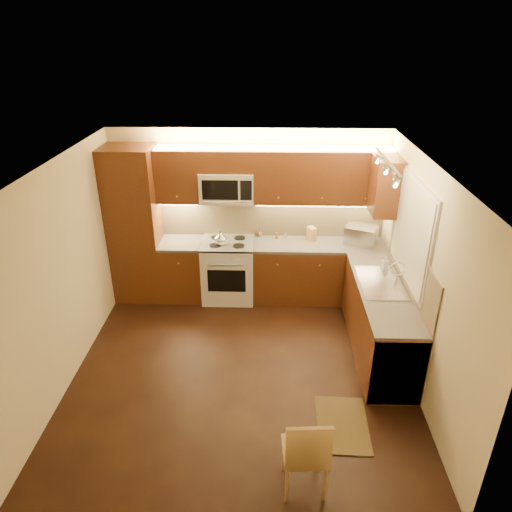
{
  "coord_description": "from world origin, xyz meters",
  "views": [
    {
      "loc": [
        0.31,
        -4.57,
        3.77
      ],
      "look_at": [
        0.15,
        0.55,
        1.25
      ],
      "focal_mm": 33.0,
      "sensor_mm": 36.0,
      "label": 1
    }
  ],
  "objects_px": {
    "kettle": "(220,238)",
    "toaster_oven": "(361,235)",
    "dining_chair": "(305,450)",
    "stove": "(228,270)",
    "knife_block": "(312,234)",
    "soap_bottle": "(385,263)",
    "microwave": "(227,187)",
    "sink": "(382,278)"
  },
  "relations": [
    {
      "from": "kettle",
      "to": "toaster_oven",
      "type": "bearing_deg",
      "value": 3.94
    },
    {
      "from": "dining_chair",
      "to": "stove",
      "type": "bearing_deg",
      "value": 102.15
    },
    {
      "from": "dining_chair",
      "to": "kettle",
      "type": "bearing_deg",
      "value": 104.24
    },
    {
      "from": "knife_block",
      "to": "soap_bottle",
      "type": "bearing_deg",
      "value": -69.67
    },
    {
      "from": "microwave",
      "to": "soap_bottle",
      "type": "relative_size",
      "value": 4.39
    },
    {
      "from": "knife_block",
      "to": "kettle",
      "type": "bearing_deg",
      "value": 166.31
    },
    {
      "from": "sink",
      "to": "dining_chair",
      "type": "distance_m",
      "value": 2.47
    },
    {
      "from": "knife_block",
      "to": "dining_chair",
      "type": "xyz_separation_m",
      "value": [
        -0.29,
        -3.45,
        -0.56
      ]
    },
    {
      "from": "microwave",
      "to": "kettle",
      "type": "height_order",
      "value": "microwave"
    },
    {
      "from": "kettle",
      "to": "knife_block",
      "type": "relative_size",
      "value": 1.07
    },
    {
      "from": "microwave",
      "to": "toaster_oven",
      "type": "distance_m",
      "value": 2.06
    },
    {
      "from": "microwave",
      "to": "stove",
      "type": "bearing_deg",
      "value": -90.0
    },
    {
      "from": "kettle",
      "to": "knife_block",
      "type": "xyz_separation_m",
      "value": [
        1.33,
        0.26,
        -0.03
      ]
    },
    {
      "from": "microwave",
      "to": "sink",
      "type": "bearing_deg",
      "value": -32.21
    },
    {
      "from": "microwave",
      "to": "toaster_oven",
      "type": "xyz_separation_m",
      "value": [
        1.94,
        -0.06,
        -0.69
      ]
    },
    {
      "from": "sink",
      "to": "dining_chair",
      "type": "xyz_separation_m",
      "value": [
        -1.06,
        -2.17,
        -0.54
      ]
    },
    {
      "from": "microwave",
      "to": "sink",
      "type": "distance_m",
      "value": 2.48
    },
    {
      "from": "toaster_oven",
      "to": "soap_bottle",
      "type": "distance_m",
      "value": 0.83
    },
    {
      "from": "sink",
      "to": "toaster_oven",
      "type": "distance_m",
      "value": 1.2
    },
    {
      "from": "knife_block",
      "to": "soap_bottle",
      "type": "distance_m",
      "value": 1.26
    },
    {
      "from": "soap_bottle",
      "to": "sink",
      "type": "bearing_deg",
      "value": -123.57
    },
    {
      "from": "microwave",
      "to": "dining_chair",
      "type": "relative_size",
      "value": 0.87
    },
    {
      "from": "dining_chair",
      "to": "sink",
      "type": "bearing_deg",
      "value": 60.23
    },
    {
      "from": "kettle",
      "to": "knife_block",
      "type": "bearing_deg",
      "value": 10.05
    },
    {
      "from": "microwave",
      "to": "knife_block",
      "type": "bearing_deg",
      "value": 0.95
    },
    {
      "from": "soap_bottle",
      "to": "microwave",
      "type": "bearing_deg",
      "value": 142.33
    },
    {
      "from": "stove",
      "to": "microwave",
      "type": "bearing_deg",
      "value": 90.0
    },
    {
      "from": "stove",
      "to": "soap_bottle",
      "type": "bearing_deg",
      "value": -19.02
    },
    {
      "from": "soap_bottle",
      "to": "kettle",
      "type": "bearing_deg",
      "value": 148.8
    },
    {
      "from": "stove",
      "to": "toaster_oven",
      "type": "bearing_deg",
      "value": 2.18
    },
    {
      "from": "kettle",
      "to": "dining_chair",
      "type": "height_order",
      "value": "kettle"
    },
    {
      "from": "knife_block",
      "to": "sink",
      "type": "bearing_deg",
      "value": -83.93
    },
    {
      "from": "sink",
      "to": "soap_bottle",
      "type": "xyz_separation_m",
      "value": [
        0.13,
        0.39,
        0.01
      ]
    },
    {
      "from": "stove",
      "to": "dining_chair",
      "type": "height_order",
      "value": "stove"
    },
    {
      "from": "toaster_oven",
      "to": "dining_chair",
      "type": "relative_size",
      "value": 0.5
    },
    {
      "from": "microwave",
      "to": "kettle",
      "type": "bearing_deg",
      "value": -111.7
    },
    {
      "from": "toaster_oven",
      "to": "sink",
      "type": "bearing_deg",
      "value": -64.14
    },
    {
      "from": "soap_bottle",
      "to": "dining_chair",
      "type": "height_order",
      "value": "soap_bottle"
    },
    {
      "from": "sink",
      "to": "soap_bottle",
      "type": "bearing_deg",
      "value": 71.9
    },
    {
      "from": "sink",
      "to": "toaster_oven",
      "type": "xyz_separation_m",
      "value": [
        -0.06,
        1.2,
        0.05
      ]
    },
    {
      "from": "kettle",
      "to": "soap_bottle",
      "type": "relative_size",
      "value": 1.24
    },
    {
      "from": "soap_bottle",
      "to": "dining_chair",
      "type": "relative_size",
      "value": 0.2
    }
  ]
}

